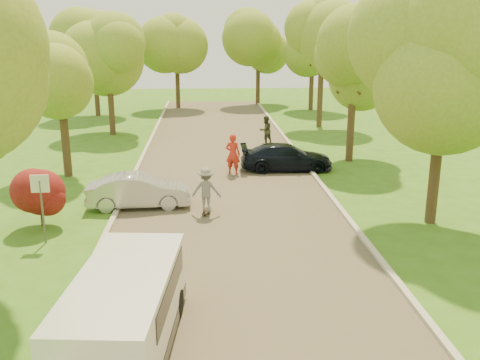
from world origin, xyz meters
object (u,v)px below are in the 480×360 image
object	(u,v)px
minivan	(125,312)
dark_sedan	(286,157)
street_sign	(41,194)
person_olive	(266,130)
longboard	(207,211)
silver_sedan	(139,191)
skateboarder	(206,190)
person_striped	(233,154)

from	to	relation	value
minivan	dark_sedan	bearing A→B (deg)	75.07
street_sign	minivan	size ratio (longest dim) A/B	0.46
minivan	person_olive	world-z (taller)	minivan
street_sign	person_olive	distance (m)	16.71
street_sign	longboard	bearing A→B (deg)	25.56
minivan	silver_sedan	distance (m)	9.42
silver_sedan	person_olive	bearing A→B (deg)	-31.42
person_olive	silver_sedan	bearing A→B (deg)	31.96
dark_sedan	person_olive	size ratio (longest dim) A/B	2.60
minivan	dark_sedan	distance (m)	15.46
street_sign	skateboarder	world-z (taller)	street_sign
person_olive	skateboarder	bearing A→B (deg)	44.10
street_sign	silver_sedan	xyz separation A→B (m)	(2.50, 3.32, -0.94)
dark_sedan	person_striped	xyz separation A→B (m)	(-2.53, -0.60, 0.31)
minivan	dark_sedan	world-z (taller)	minivan
person_striped	minivan	bearing A→B (deg)	99.77
longboard	dark_sedan	bearing A→B (deg)	-112.46
minivan	person_striped	xyz separation A→B (m)	(2.92, 13.86, 0.02)
longboard	person_striped	distance (m)	5.63
silver_sedan	skateboarder	bearing A→B (deg)	-113.82
minivan	person_striped	bearing A→B (deg)	83.84
silver_sedan	dark_sedan	size ratio (longest dim) A/B	0.88
dark_sedan	person_striped	world-z (taller)	person_striped
street_sign	person_olive	world-z (taller)	street_sign
person_striped	longboard	bearing A→B (deg)	98.74
longboard	skateboarder	world-z (taller)	skateboarder
person_striped	person_olive	bearing A→B (deg)	-87.15
dark_sedan	street_sign	bearing A→B (deg)	134.81
minivan	skateboarder	size ratio (longest dim) A/B	3.00
minivan	longboard	distance (m)	8.64
silver_sedan	person_olive	distance (m)	12.57
minivan	silver_sedan	size ratio (longest dim) A/B	1.27
street_sign	minivan	distance (m)	6.93
street_sign	longboard	world-z (taller)	street_sign
person_striped	person_olive	world-z (taller)	person_striped
longboard	person_olive	size ratio (longest dim) A/B	0.51
silver_sedan	longboard	xyz separation A→B (m)	(2.48, -0.94, -0.53)
street_sign	dark_sedan	world-z (taller)	street_sign
longboard	person_olive	xyz separation A→B (m)	(3.49, 12.00, 0.73)
person_striped	silver_sedan	bearing A→B (deg)	71.93
street_sign	skateboarder	bearing A→B (deg)	25.56
silver_sedan	longboard	bearing A→B (deg)	-113.82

